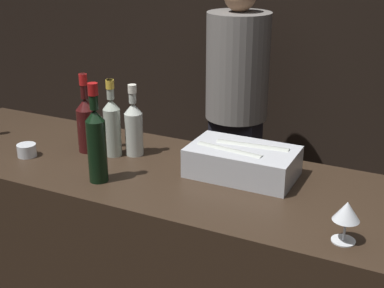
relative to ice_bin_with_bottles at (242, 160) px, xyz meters
name	(u,v)px	position (x,y,z in m)	size (l,w,h in m)	color
wall_back_chalkboard	(324,14)	(-0.19, 2.05, 0.29)	(6.40, 0.06, 2.80)	black
bar_counter	(188,288)	(-0.19, -0.10, -0.59)	(2.58, 0.68, 1.05)	#2D2116
ice_bin_with_bottles	(242,160)	(0.00, 0.00, 0.00)	(0.41, 0.24, 0.12)	#B7BABF
wine_glass	(347,213)	(0.45, -0.31, 0.04)	(0.08, 0.08, 0.13)	silver
candle_votive	(27,150)	(-0.88, -0.22, -0.04)	(0.08, 0.08, 0.05)	silver
white_wine_bottle	(134,126)	(-0.49, 0.00, 0.06)	(0.08, 0.08, 0.31)	#B2B7AD
red_wine_bottle_tall	(86,122)	(-0.69, -0.05, 0.07)	(0.08, 0.08, 0.34)	#380F0F
red_wine_bottle_burgundy	(96,141)	(-0.47, -0.28, 0.10)	(0.07, 0.07, 0.38)	black
rose_wine_bottle	(112,124)	(-0.56, -0.05, 0.08)	(0.07, 0.07, 0.33)	#9EA899
person_blond_tee	(237,94)	(-0.59, 1.46, -0.19)	(0.42, 0.42, 1.67)	black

